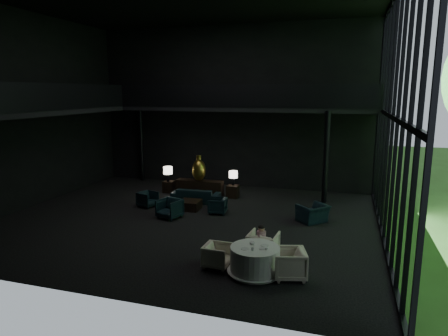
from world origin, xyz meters
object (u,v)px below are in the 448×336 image
(coffee_table, at_px, (190,205))
(child, at_px, (261,234))
(console, at_px, (200,188))
(window_armchair, at_px, (313,211))
(bronze_urn, at_px, (199,170))
(side_table_right, at_px, (233,191))
(side_table_left, at_px, (169,187))
(lounge_armchair_west, at_px, (148,199))
(lounge_armchair_east, at_px, (217,206))
(dining_table, at_px, (255,262))
(table_lamp_left, at_px, (168,171))
(dining_chair_north, at_px, (263,243))
(lounge_armchair_south, at_px, (170,207))
(table_lamp_right, at_px, (233,175))
(dining_chair_west, at_px, (217,255))
(dining_chair_east, at_px, (289,261))
(sofa, at_px, (196,193))

(coffee_table, xyz_separation_m, child, (3.83, -3.97, 0.55))
(console, relative_size, window_armchair, 2.33)
(bronze_urn, bearing_deg, side_table_right, 4.42)
(side_table_left, distance_m, window_armchair, 7.44)
(lounge_armchair_west, bearing_deg, lounge_armchair_east, -74.20)
(console, xyz_separation_m, coffee_table, (0.42, -2.28, -0.17))
(dining_table, bearing_deg, side_table_left, 128.74)
(child, bearing_deg, console, -55.81)
(table_lamp_left, height_order, dining_table, table_lamp_left)
(window_armchair, relative_size, coffee_table, 1.14)
(lounge_armchair_west, height_order, coffee_table, lounge_armchair_west)
(dining_chair_north, bearing_deg, lounge_armchair_south, -27.55)
(side_table_left, relative_size, coffee_table, 0.65)
(table_lamp_left, xyz_separation_m, lounge_armchair_south, (1.70, -3.54, -0.63))
(table_lamp_left, xyz_separation_m, lounge_armchair_west, (0.18, -2.42, -0.74))
(table_lamp_right, bearing_deg, bronze_urn, -173.19)
(table_lamp_left, xyz_separation_m, dining_chair_west, (4.81, -7.15, -0.73))
(table_lamp_left, xyz_separation_m, lounge_armchair_east, (3.29, -2.46, -0.75))
(lounge_armchair_west, xyz_separation_m, lounge_armchair_south, (1.53, -1.12, 0.10))
(dining_chair_north, bearing_deg, dining_chair_east, 135.10)
(table_lamp_left, height_order, table_lamp_right, table_lamp_left)
(console, relative_size, dining_table, 1.49)
(table_lamp_right, relative_size, dining_chair_east, 0.71)
(lounge_armchair_east, bearing_deg, side_table_right, 176.02)
(window_armchair, xyz_separation_m, dining_chair_west, (-2.20, -4.72, -0.09))
(lounge_armchair_west, height_order, dining_chair_west, dining_chair_west)
(coffee_table, bearing_deg, window_armchair, -1.95)
(table_lamp_right, height_order, sofa, table_lamp_right)
(bronze_urn, distance_m, lounge_armchair_east, 3.08)
(bronze_urn, bearing_deg, lounge_armchair_east, -55.00)
(lounge_armchair_west, height_order, dining_chair_east, dining_chair_east)
(table_lamp_left, bearing_deg, dining_table, -50.92)
(bronze_urn, bearing_deg, table_lamp_left, 178.19)
(sofa, relative_size, lounge_armchair_east, 3.40)
(console, relative_size, side_table_left, 4.07)
(table_lamp_left, distance_m, table_lamp_right, 3.20)
(coffee_table, distance_m, child, 5.55)
(lounge_armchair_east, distance_m, lounge_armchair_south, 1.92)
(lounge_armchair_east, bearing_deg, sofa, -138.83)
(dining_chair_north, bearing_deg, table_lamp_left, -41.79)
(dining_table, bearing_deg, table_lamp_right, 110.02)
(sofa, xyz_separation_m, lounge_armchair_south, (-0.16, -2.41, 0.02))
(lounge_armchair_south, bearing_deg, coffee_table, 92.00)
(lounge_armchair_south, bearing_deg, bronze_urn, 107.59)
(table_lamp_right, bearing_deg, sofa, -136.39)
(lounge_armchair_east, height_order, window_armchair, window_armchair)
(console, height_order, side_table_right, console)
(dining_chair_east, bearing_deg, window_armchair, 161.64)
(dining_chair_east, bearing_deg, table_lamp_right, -169.88)
(dining_chair_east, relative_size, child, 1.62)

